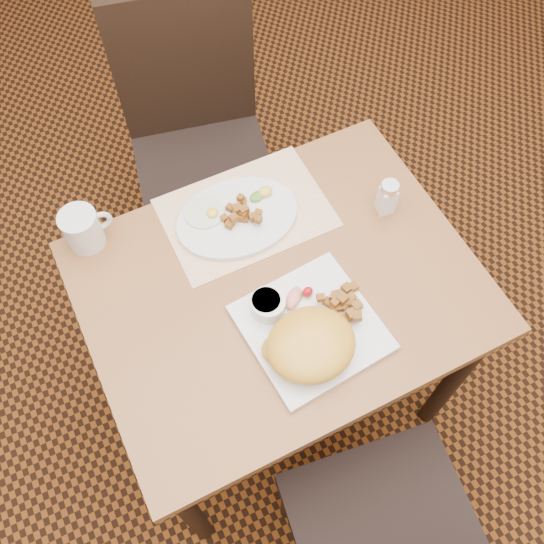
% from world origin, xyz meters
% --- Properties ---
extents(ground, '(8.00, 8.00, 0.00)m').
position_xyz_m(ground, '(0.00, 0.00, 0.00)').
color(ground, black).
rests_on(ground, ground).
extents(table, '(0.90, 0.70, 0.75)m').
position_xyz_m(table, '(0.00, 0.00, 0.64)').
color(table, '#975C2E').
rests_on(table, ground).
extents(chair_far, '(0.50, 0.51, 0.97)m').
position_xyz_m(chair_far, '(0.06, 0.69, 0.54)').
color(chair_far, black).
rests_on(chair_far, ground).
extents(placemat, '(0.40, 0.28, 0.00)m').
position_xyz_m(placemat, '(0.01, 0.22, 0.75)').
color(placemat, white).
rests_on(placemat, table).
extents(plate_square, '(0.30, 0.30, 0.02)m').
position_xyz_m(plate_square, '(0.01, -0.13, 0.76)').
color(plate_square, silver).
rests_on(plate_square, table).
extents(plate_oval, '(0.31, 0.24, 0.02)m').
position_xyz_m(plate_oval, '(-0.01, 0.21, 0.76)').
color(plate_oval, silver).
rests_on(plate_oval, placemat).
extents(hollandaise_mound, '(0.20, 0.17, 0.07)m').
position_xyz_m(hollandaise_mound, '(-0.02, -0.18, 0.80)').
color(hollandaise_mound, gold).
rests_on(hollandaise_mound, plate_square).
extents(ramekin, '(0.08, 0.08, 0.04)m').
position_xyz_m(ramekin, '(-0.06, -0.05, 0.79)').
color(ramekin, silver).
rests_on(ramekin, plate_square).
extents(garnish_sq, '(0.08, 0.06, 0.03)m').
position_xyz_m(garnish_sq, '(0.01, -0.06, 0.78)').
color(garnish_sq, '#387223').
rests_on(garnish_sq, plate_square).
extents(fried_egg, '(0.10, 0.10, 0.02)m').
position_xyz_m(fried_egg, '(-0.08, 0.25, 0.77)').
color(fried_egg, white).
rests_on(fried_egg, plate_oval).
extents(garnish_ov, '(0.07, 0.04, 0.02)m').
position_xyz_m(garnish_ov, '(0.07, 0.24, 0.78)').
color(garnish_ov, '#387223').
rests_on(garnish_ov, plate_oval).
extents(salt_shaker, '(0.05, 0.05, 0.10)m').
position_xyz_m(salt_shaker, '(0.33, 0.07, 0.80)').
color(salt_shaker, white).
rests_on(salt_shaker, table).
extents(coffee_mug, '(0.12, 0.09, 0.10)m').
position_xyz_m(coffee_mug, '(-0.36, 0.31, 0.80)').
color(coffee_mug, silver).
rests_on(coffee_mug, table).
extents(home_fries_sq, '(0.10, 0.10, 0.04)m').
position_xyz_m(home_fries_sq, '(0.10, -0.12, 0.78)').
color(home_fries_sq, '#955718').
rests_on(home_fries_sq, plate_square).
extents(home_fries_ov, '(0.10, 0.10, 0.04)m').
position_xyz_m(home_fries_ov, '(-0.01, 0.20, 0.78)').
color(home_fries_ov, '#955718').
rests_on(home_fries_ov, plate_oval).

